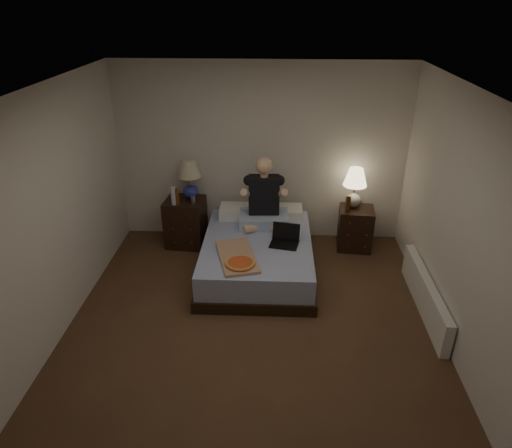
# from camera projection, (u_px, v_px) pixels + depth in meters

# --- Properties ---
(floor) EXTENTS (4.00, 4.50, 0.00)m
(floor) POSITION_uv_depth(u_px,v_px,m) (252.00, 333.00, 4.87)
(floor) COLOR brown
(floor) RESTS_ON ground
(ceiling) EXTENTS (4.00, 4.50, 0.00)m
(ceiling) POSITION_uv_depth(u_px,v_px,m) (250.00, 94.00, 3.73)
(ceiling) COLOR white
(ceiling) RESTS_ON ground
(wall_back) EXTENTS (4.00, 0.00, 2.50)m
(wall_back) POSITION_uv_depth(u_px,v_px,m) (261.00, 154.00, 6.30)
(wall_back) COLOR silver
(wall_back) RESTS_ON ground
(wall_front) EXTENTS (4.00, 0.00, 2.50)m
(wall_front) POSITION_uv_depth(u_px,v_px,m) (224.00, 436.00, 2.30)
(wall_front) COLOR silver
(wall_front) RESTS_ON ground
(wall_left) EXTENTS (0.00, 4.50, 2.50)m
(wall_left) POSITION_uv_depth(u_px,v_px,m) (44.00, 224.00, 4.39)
(wall_left) COLOR silver
(wall_left) RESTS_ON ground
(wall_right) EXTENTS (0.00, 4.50, 2.50)m
(wall_right) POSITION_uv_depth(u_px,v_px,m) (467.00, 234.00, 4.21)
(wall_right) COLOR silver
(wall_right) RESTS_ON ground
(bed) EXTENTS (1.37, 1.82, 0.45)m
(bed) POSITION_uv_depth(u_px,v_px,m) (257.00, 256.00, 5.85)
(bed) COLOR #5C73B9
(bed) RESTS_ON floor
(nightstand_left) EXTENTS (0.56, 0.51, 0.68)m
(nightstand_left) POSITION_uv_depth(u_px,v_px,m) (186.00, 222.00, 6.46)
(nightstand_left) COLOR black
(nightstand_left) RESTS_ON floor
(nightstand_right) EXTENTS (0.50, 0.45, 0.60)m
(nightstand_right) POSITION_uv_depth(u_px,v_px,m) (355.00, 228.00, 6.38)
(nightstand_right) COLOR black
(nightstand_right) RESTS_ON floor
(lamp_left) EXTENTS (0.40, 0.40, 0.56)m
(lamp_left) POSITION_uv_depth(u_px,v_px,m) (190.00, 179.00, 6.25)
(lamp_left) COLOR #283295
(lamp_left) RESTS_ON nightstand_left
(lamp_right) EXTENTS (0.38, 0.38, 0.56)m
(lamp_right) POSITION_uv_depth(u_px,v_px,m) (354.00, 188.00, 6.18)
(lamp_right) COLOR gray
(lamp_right) RESTS_ON nightstand_right
(water_bottle) EXTENTS (0.07, 0.07, 0.25)m
(water_bottle) POSITION_uv_depth(u_px,v_px,m) (174.00, 196.00, 6.12)
(water_bottle) COLOR silver
(water_bottle) RESTS_ON nightstand_left
(soda_can) EXTENTS (0.07, 0.07, 0.10)m
(soda_can) POSITION_uv_depth(u_px,v_px,m) (193.00, 200.00, 6.19)
(soda_can) COLOR #ACACA7
(soda_can) RESTS_ON nightstand_left
(beer_bottle_left) EXTENTS (0.06, 0.06, 0.23)m
(beer_bottle_left) POSITION_uv_depth(u_px,v_px,m) (177.00, 196.00, 6.13)
(beer_bottle_left) COLOR #5D350D
(beer_bottle_left) RESTS_ON nightstand_left
(beer_bottle_right) EXTENTS (0.06, 0.06, 0.23)m
(beer_bottle_right) POSITION_uv_depth(u_px,v_px,m) (348.00, 204.00, 6.12)
(beer_bottle_right) COLOR #4F270B
(beer_bottle_right) RESTS_ON nightstand_right
(person) EXTENTS (0.68, 0.55, 0.93)m
(person) POSITION_uv_depth(u_px,v_px,m) (264.00, 193.00, 5.93)
(person) COLOR black
(person) RESTS_ON bed
(laptop) EXTENTS (0.39, 0.34, 0.24)m
(laptop) POSITION_uv_depth(u_px,v_px,m) (284.00, 237.00, 5.59)
(laptop) COLOR black
(laptop) RESTS_ON bed
(pizza_box) EXTENTS (0.59, 0.84, 0.08)m
(pizza_box) POSITION_uv_depth(u_px,v_px,m) (240.00, 264.00, 5.18)
(pizza_box) COLOR tan
(pizza_box) RESTS_ON bed
(radiator) EXTENTS (0.10, 1.60, 0.40)m
(radiator) POSITION_uv_depth(u_px,v_px,m) (425.00, 295.00, 5.14)
(radiator) COLOR white
(radiator) RESTS_ON floor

